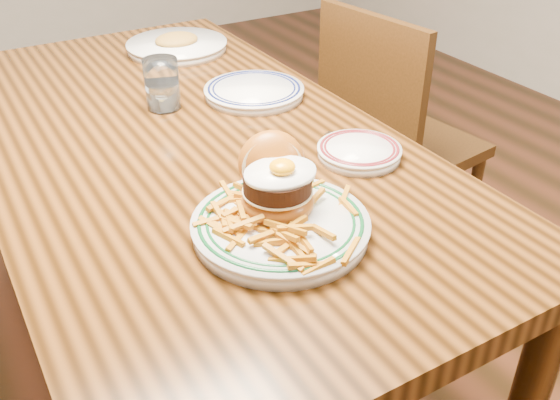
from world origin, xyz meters
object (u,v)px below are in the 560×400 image
table (185,169)px  side_plate (359,151)px  chair_right (391,138)px  main_plate (279,209)px

table → side_plate: size_ratio=8.61×
table → side_plate: 0.41m
table → chair_right: 0.80m
table → side_plate: bearing=-46.0°
main_plate → side_plate: main_plate is taller
main_plate → chair_right: bearing=60.2°
table → main_plate: main_plate is taller
chair_right → side_plate: size_ratio=4.78×
chair_right → side_plate: chair_right is taller
chair_right → main_plate: (-0.76, -0.59, 0.31)m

